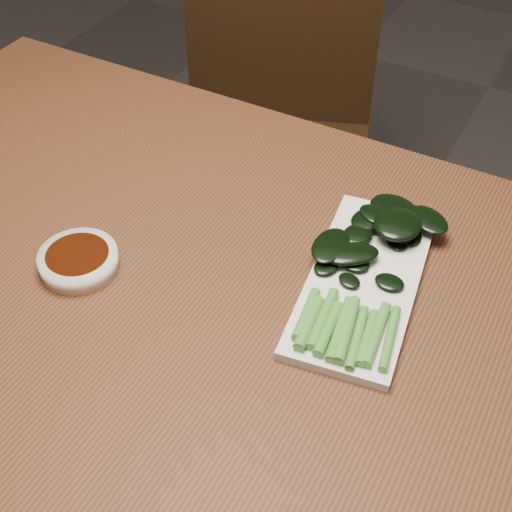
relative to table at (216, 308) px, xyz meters
The scene contains 5 objects.
table is the anchor object (origin of this frame).
chair_far 0.76m from the table, 110.93° to the left, with size 0.58×0.58×0.89m.
sauce_bowl 0.20m from the table, 154.69° to the right, with size 0.11×0.11×0.03m.
serving_plate 0.22m from the table, 22.47° to the left, with size 0.19×0.34×0.01m.
gai_lan 0.23m from the table, 30.71° to the left, with size 0.17×0.34×0.03m.
Camera 1 is at (0.38, -0.57, 1.44)m, focal length 50.00 mm.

